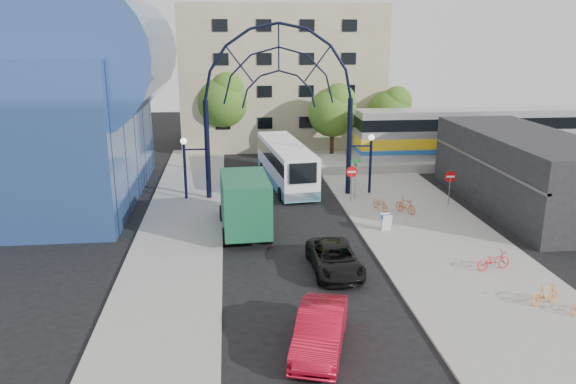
{
  "coord_description": "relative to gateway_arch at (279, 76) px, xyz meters",
  "views": [
    {
      "loc": [
        -3.49,
        -24.54,
        11.42
      ],
      "look_at": [
        -0.23,
        6.0,
        2.64
      ],
      "focal_mm": 35.0,
      "sensor_mm": 36.0,
      "label": 1
    }
  ],
  "objects": [
    {
      "name": "train_platform",
      "position": [
        20.0,
        8.0,
        -8.16
      ],
      "size": [
        32.0,
        5.0,
        0.8
      ],
      "primitive_type": "cube",
      "color": "gray",
      "rests_on": "ground"
    },
    {
      "name": "plaza_west",
      "position": [
        -6.5,
        -8.0,
        -8.5
      ],
      "size": [
        5.0,
        50.0,
        0.12
      ],
      "primitive_type": "cube",
      "color": "gray",
      "rests_on": "ground"
    },
    {
      "name": "transit_hall",
      "position": [
        -15.3,
        1.0,
        -1.86
      ],
      "size": [
        16.5,
        18.0,
        14.5
      ],
      "color": "#305093",
      "rests_on": "ground"
    },
    {
      "name": "green_truck",
      "position": [
        -2.72,
        -6.97,
        -6.78
      ],
      "size": [
        3.01,
        7.16,
        3.55
      ],
      "rotation": [
        0.0,
        0.0,
        0.05
      ],
      "color": "black",
      "rests_on": "ground"
    },
    {
      "name": "tree_north_c",
      "position": [
        12.12,
        13.93,
        -4.28
      ],
      "size": [
        4.16,
        4.16,
        6.5
      ],
      "color": "#382314",
      "rests_on": "ground"
    },
    {
      "name": "street_name_sign",
      "position": [
        5.2,
        -1.4,
        -6.43
      ],
      "size": [
        0.7,
        0.7,
        2.8
      ],
      "color": "slate",
      "rests_on": "sidewalk_east"
    },
    {
      "name": "bike_far_b",
      "position": [
        9.86,
        -17.91,
        -7.98
      ],
      "size": [
        1.59,
        0.88,
        0.92
      ],
      "primitive_type": "imported",
      "rotation": [
        0.0,
        0.0,
        1.88
      ],
      "color": "orange",
      "rests_on": "sidewalk_east"
    },
    {
      "name": "city_bus",
      "position": [
        0.81,
        3.46,
        -6.89
      ],
      "size": [
        3.72,
        11.78,
        3.19
      ],
      "rotation": [
        0.0,
        0.0,
        0.1
      ],
      "color": "white",
      "rests_on": "ground"
    },
    {
      "name": "black_suv",
      "position": [
        1.52,
        -13.32,
        -7.87
      ],
      "size": [
        2.39,
        4.98,
        1.37
      ],
      "primitive_type": "imported",
      "rotation": [
        0.0,
        0.0,
        0.02
      ],
      "color": "black",
      "rests_on": "ground"
    },
    {
      "name": "red_sedan",
      "position": [
        -0.33,
        -20.22,
        -7.76
      ],
      "size": [
        2.97,
        5.09,
        1.59
      ],
      "primitive_type": "imported",
      "rotation": [
        0.0,
        0.0,
        -0.29
      ],
      "color": "#A90A1F",
      "rests_on": "ground"
    },
    {
      "name": "stop_sign",
      "position": [
        4.8,
        -2.0,
        -6.56
      ],
      "size": [
        0.8,
        0.07,
        2.5
      ],
      "color": "slate",
      "rests_on": "sidewalk_east"
    },
    {
      "name": "gateway_arch",
      "position": [
        0.0,
        0.0,
        0.0
      ],
      "size": [
        13.64,
        0.44,
        12.1
      ],
      "color": "black",
      "rests_on": "ground"
    },
    {
      "name": "do_not_enter_sign",
      "position": [
        11.0,
        -4.0,
        -6.58
      ],
      "size": [
        0.76,
        0.07,
        2.48
      ],
      "color": "slate",
      "rests_on": "sidewalk_east"
    },
    {
      "name": "sidewalk_east",
      "position": [
        8.0,
        -10.0,
        -8.5
      ],
      "size": [
        8.0,
        56.0,
        0.12
      ],
      "primitive_type": "cube",
      "color": "gray",
      "rests_on": "ground"
    },
    {
      "name": "commercial_block_east",
      "position": [
        16.0,
        -4.0,
        -6.06
      ],
      "size": [
        6.0,
        16.0,
        5.0
      ],
      "primitive_type": "cube",
      "color": "black",
      "rests_on": "ground"
    },
    {
      "name": "sandwich_board",
      "position": [
        5.6,
        -8.02,
        -7.81
      ],
      "size": [
        0.55,
        0.61,
        0.99
      ],
      "color": "white",
      "rests_on": "sidewalk_east"
    },
    {
      "name": "bike_near_a",
      "position": [
        6.3,
        -4.17,
        -7.99
      ],
      "size": [
        1.1,
        1.81,
        0.9
      ],
      "primitive_type": "imported",
      "rotation": [
        0.0,
        0.0,
        0.32
      ],
      "color": "orange",
      "rests_on": "sidewalk_east"
    },
    {
      "name": "bike_far_a",
      "position": [
        9.3,
        -14.16,
        -7.96
      ],
      "size": [
        1.91,
        0.96,
        0.96
      ],
      "primitive_type": "imported",
      "rotation": [
        0.0,
        0.0,
        1.76
      ],
      "color": "red",
      "rests_on": "sidewalk_east"
    },
    {
      "name": "apartment_block",
      "position": [
        2.0,
        20.97,
        -1.55
      ],
      "size": [
        20.0,
        12.1,
        14.0
      ],
      "color": "tan",
      "rests_on": "ground"
    },
    {
      "name": "tree_north_a",
      "position": [
        6.12,
        11.93,
        -3.95
      ],
      "size": [
        4.48,
        4.48,
        7.0
      ],
      "color": "#382314",
      "rests_on": "ground"
    },
    {
      "name": "bike_near_b",
      "position": [
        7.76,
        -4.92,
        -7.93
      ],
      "size": [
        1.29,
        1.68,
        1.01
      ],
      "primitive_type": "imported",
      "rotation": [
        0.0,
        0.0,
        0.55
      ],
      "color": "#D05729",
      "rests_on": "sidewalk_east"
    },
    {
      "name": "ground",
      "position": [
        0.0,
        -14.0,
        -8.56
      ],
      "size": [
        120.0,
        120.0,
        0.0
      ],
      "primitive_type": "plane",
      "color": "black",
      "rests_on": "ground"
    },
    {
      "name": "train_car",
      "position": [
        20.0,
        8.0,
        -5.66
      ],
      "size": [
        25.1,
        3.05,
        4.2
      ],
      "color": "#B7B7BC",
      "rests_on": "train_platform"
    },
    {
      "name": "tree_north_b",
      "position": [
        -3.88,
        15.93,
        -3.29
      ],
      "size": [
        5.12,
        5.12,
        8.0
      ],
      "color": "#382314",
      "rests_on": "ground"
    }
  ]
}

